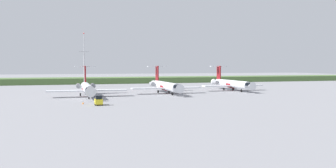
{
  "coord_description": "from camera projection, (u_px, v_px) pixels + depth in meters",
  "views": [
    {
      "loc": [
        -32.05,
        -100.43,
        9.1
      ],
      "look_at": [
        0.0,
        8.68,
        3.0
      ],
      "focal_mm": 36.87,
      "sensor_mm": 36.0,
      "label": 1
    }
  ],
  "objects": [
    {
      "name": "safety_cone_front_marker",
      "position": [
        83.0,
        103.0,
        81.44
      ],
      "size": [
        0.44,
        0.44,
        0.55
      ],
      "primitive_type": "cone",
      "color": "orange",
      "rests_on": "ground"
    },
    {
      "name": "ground_plane",
      "position": [
        153.0,
        89.0,
        134.47
      ],
      "size": [
        500.0,
        500.0,
        0.0
      ],
      "primitive_type": "plane",
      "color": "gray"
    },
    {
      "name": "safety_cone_mid_marker",
      "position": [
        99.0,
        102.0,
        82.47
      ],
      "size": [
        0.44,
        0.44,
        0.55
      ],
      "primitive_type": "cone",
      "color": "orange",
      "rests_on": "ground"
    },
    {
      "name": "regional_jet_nearest",
      "position": [
        87.0,
        88.0,
        101.46
      ],
      "size": [
        22.81,
        31.0,
        9.0
      ],
      "color": "silver",
      "rests_on": "ground"
    },
    {
      "name": "regional_jet_second",
      "position": [
        165.0,
        86.0,
        112.87
      ],
      "size": [
        22.81,
        31.0,
        9.0
      ],
      "color": "silver",
      "rests_on": "ground"
    },
    {
      "name": "regional_jet_third",
      "position": [
        231.0,
        83.0,
        126.01
      ],
      "size": [
        22.81,
        31.0,
        9.0
      ],
      "color": "silver",
      "rests_on": "ground"
    },
    {
      "name": "antenna_mast",
      "position": [
        84.0,
        64.0,
        146.92
      ],
      "size": [
        4.4,
        0.5,
        23.02
      ],
      "color": "#B2B2B7",
      "rests_on": "ground"
    },
    {
      "name": "grass_berm",
      "position": [
        130.0,
        80.0,
        182.05
      ],
      "size": [
        320.0,
        20.0,
        2.89
      ],
      "primitive_type": "cube",
      "color": "#4C6B38",
      "rests_on": "ground"
    },
    {
      "name": "baggage_tug",
      "position": [
        99.0,
        101.0,
        79.03
      ],
      "size": [
        1.72,
        3.2,
        2.3
      ],
      "color": "yellow",
      "rests_on": "ground"
    }
  ]
}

